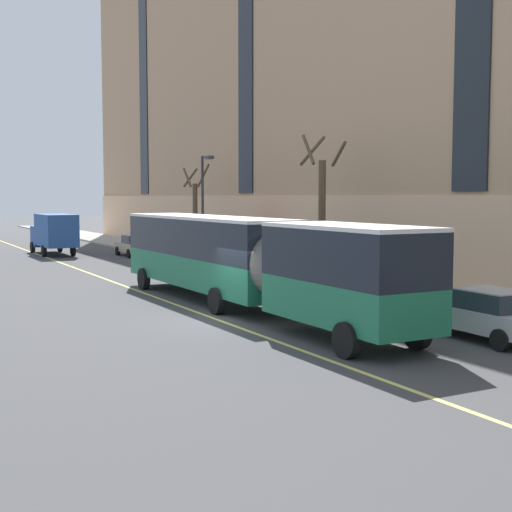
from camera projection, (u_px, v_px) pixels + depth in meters
name	position (u px, v px, depth m)	size (l,w,h in m)	color
ground_plane	(225.00, 320.00, 25.03)	(260.00, 260.00, 0.00)	#424244
sidewalk	(381.00, 292.00, 31.96)	(4.54, 160.00, 0.15)	#9E9B93
city_bus	(243.00, 257.00, 26.95)	(2.87, 19.56, 3.52)	#1E704C
parked_car_silver_1	(489.00, 315.00, 21.58)	(2.01, 4.48, 1.56)	#B7B7BC
parked_car_silver_2	(229.00, 264.00, 37.78)	(2.02, 4.59, 1.56)	#B7B7BC
parked_car_champagne_3	(135.00, 245.00, 51.76)	(2.01, 4.33, 1.56)	#BCAD89
parked_car_silver_4	(323.00, 281.00, 29.93)	(2.07, 4.50, 1.56)	#B7B7BC
box_truck	(54.00, 232.00, 52.84)	(2.36, 7.00, 3.04)	#285199
street_tree_mid_block	(322.00, 209.00, 35.09)	(2.09, 2.04, 7.26)	brown
street_tree_far_uptown	(195.00, 213.00, 49.13)	(1.57, 1.50, 6.41)	brown
street_lamp	(204.00, 197.00, 44.74)	(0.36, 1.48, 6.73)	#2D2D30
fire_hydrant	(209.00, 258.00, 44.25)	(0.42, 0.24, 0.72)	red
lane_centerline	(188.00, 309.00, 27.59)	(0.16, 140.00, 0.01)	#E0D66B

